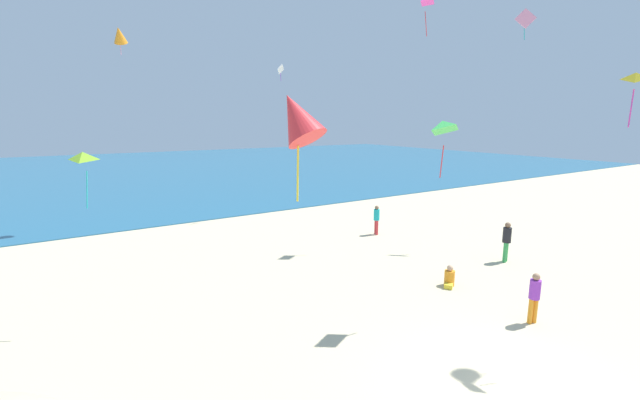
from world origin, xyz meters
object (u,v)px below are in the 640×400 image
person_2 (377,218)px  person_4 (534,295)px  kite_magenta (426,1)px  kite_green (442,126)px  kite_white (281,70)px  kite_pink (526,19)px  kite_orange (119,35)px  person_3 (507,239)px  kite_lime (83,156)px  kite_red (297,117)px  kite_yellow (635,77)px  person_5 (449,278)px

person_2 → person_4: person_2 is taller
person_2 → kite_magenta: bearing=-41.6°
kite_green → kite_white: kite_white is taller
kite_magenta → person_2: bearing=121.2°
kite_white → kite_pink: (7.12, -10.89, 1.62)m
person_4 → kite_orange: (-8.11, 18.56, 9.45)m
person_3 → person_4: 5.63m
kite_pink → kite_lime: 19.14m
person_4 → kite_pink: kite_pink is taller
person_2 → kite_white: kite_white is taller
person_4 → kite_magenta: (3.48, 8.17, 10.44)m
kite_red → kite_yellow: bearing=-6.1°
kite_orange → kite_magenta: size_ratio=0.87×
kite_red → kite_white: 19.70m
kite_orange → kite_yellow: bearing=-67.9°
person_4 → kite_green: (-2.15, 1.95, 4.89)m
kite_orange → kite_white: kite_orange is taller
person_2 → person_4: 10.25m
kite_orange → kite_pink: 20.15m
person_5 → kite_magenta: (3.33, 4.95, 11.05)m
person_4 → person_5: bearing=11.2°
kite_red → kite_yellow: kite_yellow is taller
kite_green → kite_pink: kite_pink is taller
person_4 → kite_orange: bearing=37.5°
kite_yellow → kite_magenta: size_ratio=0.75×
person_2 → kite_pink: 11.69m
person_5 → kite_green: bearing=-6.7°
person_3 → kite_orange: bearing=-158.9°
kite_red → kite_yellow: size_ratio=1.31×
person_2 → person_5: bearing=-91.2°
person_5 → kite_lime: size_ratio=0.48×
kite_pink → kite_magenta: size_ratio=0.81×
kite_green → kite_white: 15.19m
kite_red → kite_white: size_ratio=1.77×
person_5 → kite_orange: size_ratio=0.51×
kite_red → person_3: bearing=19.6°
kite_red → kite_pink: size_ratio=1.22×
kite_pink → person_3: bearing=-147.3°
kite_green → person_2: bearing=60.4°
person_3 → kite_magenta: (-0.77, 4.48, 10.33)m
kite_yellow → kite_pink: bearing=45.6°
person_5 → kite_pink: (7.26, 2.49, 10.28)m
person_3 → kite_magenta: 11.29m
kite_orange → kite_yellow: kite_orange is taller
kite_magenta → kite_lime: bearing=-174.6°
person_2 → kite_white: (-2.11, 6.64, 8.05)m
person_3 → kite_pink: bearing=104.1°
kite_orange → kite_green: kite_orange is taller
kite_yellow → kite_pink: (7.29, 7.44, 3.63)m
kite_orange → kite_green: bearing=-70.2°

